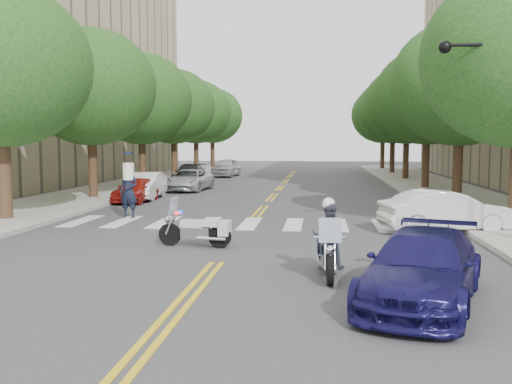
# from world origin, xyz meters

# --- Properties ---
(ground) EXTENTS (140.00, 140.00, 0.00)m
(ground) POSITION_xyz_m (0.00, 0.00, 0.00)
(ground) COLOR #38383A
(ground) RESTS_ON ground
(sidewalk_left) EXTENTS (5.00, 60.00, 0.15)m
(sidewalk_left) POSITION_xyz_m (-9.50, 22.00, 0.07)
(sidewalk_left) COLOR #9E9991
(sidewalk_left) RESTS_ON ground
(sidewalk_right) EXTENTS (5.00, 60.00, 0.15)m
(sidewalk_right) POSITION_xyz_m (9.50, 22.00, 0.07)
(sidewalk_right) COLOR #9E9991
(sidewalk_right) RESTS_ON ground
(tree_l_0) EXTENTS (6.40, 6.40, 8.45)m
(tree_l_0) POSITION_xyz_m (-8.80, 6.00, 5.55)
(tree_l_0) COLOR #382316
(tree_l_0) RESTS_ON ground
(tree_l_1) EXTENTS (6.40, 6.40, 8.45)m
(tree_l_1) POSITION_xyz_m (-8.80, 14.00, 5.55)
(tree_l_1) COLOR #382316
(tree_l_1) RESTS_ON ground
(tree_l_2) EXTENTS (6.40, 6.40, 8.45)m
(tree_l_2) POSITION_xyz_m (-8.80, 22.00, 5.55)
(tree_l_2) COLOR #382316
(tree_l_2) RESTS_ON ground
(tree_l_3) EXTENTS (6.40, 6.40, 8.45)m
(tree_l_3) POSITION_xyz_m (-8.80, 30.00, 5.55)
(tree_l_3) COLOR #382316
(tree_l_3) RESTS_ON ground
(tree_l_4) EXTENTS (6.40, 6.40, 8.45)m
(tree_l_4) POSITION_xyz_m (-8.80, 38.00, 5.55)
(tree_l_4) COLOR #382316
(tree_l_4) RESTS_ON ground
(tree_l_5) EXTENTS (6.40, 6.40, 8.45)m
(tree_l_5) POSITION_xyz_m (-8.80, 46.00, 5.55)
(tree_l_5) COLOR #382316
(tree_l_5) RESTS_ON ground
(tree_r_1) EXTENTS (6.40, 6.40, 8.45)m
(tree_r_1) POSITION_xyz_m (8.80, 14.00, 5.55)
(tree_r_1) COLOR #382316
(tree_r_1) RESTS_ON ground
(tree_r_2) EXTENTS (6.40, 6.40, 8.45)m
(tree_r_2) POSITION_xyz_m (8.80, 22.00, 5.55)
(tree_r_2) COLOR #382316
(tree_r_2) RESTS_ON ground
(tree_r_3) EXTENTS (6.40, 6.40, 8.45)m
(tree_r_3) POSITION_xyz_m (8.80, 30.00, 5.55)
(tree_r_3) COLOR #382316
(tree_r_3) RESTS_ON ground
(tree_r_4) EXTENTS (6.40, 6.40, 8.45)m
(tree_r_4) POSITION_xyz_m (8.80, 38.00, 5.55)
(tree_r_4) COLOR #382316
(tree_r_4) RESTS_ON ground
(tree_r_5) EXTENTS (6.40, 6.40, 8.45)m
(tree_r_5) POSITION_xyz_m (8.80, 46.00, 5.55)
(tree_r_5) COLOR #382316
(tree_r_5) RESTS_ON ground
(traffic_signal_pole) EXTENTS (2.82, 0.42, 6.00)m
(traffic_signal_pole) POSITION_xyz_m (7.72, 3.50, 3.72)
(traffic_signal_pole) COLOR black
(traffic_signal_pole) RESTS_ON ground
(motorcycle_police) EXTENTS (0.73, 2.12, 1.71)m
(motorcycle_police) POSITION_xyz_m (2.63, -1.02, 0.76)
(motorcycle_police) COLOR black
(motorcycle_police) RESTS_ON ground
(motorcycle_parked) EXTENTS (2.09, 0.66, 1.35)m
(motorcycle_parked) POSITION_xyz_m (-0.81, 2.00, 0.47)
(motorcycle_parked) COLOR black
(motorcycle_parked) RESTS_ON ground
(officer_standing) EXTENTS (0.81, 0.61, 2.02)m
(officer_standing) POSITION_xyz_m (-4.76, 7.56, 1.01)
(officer_standing) COLOR black
(officer_standing) RESTS_ON ground
(convertible) EXTENTS (4.38, 2.38, 1.37)m
(convertible) POSITION_xyz_m (6.46, 5.35, 0.68)
(convertible) COLOR white
(convertible) RESTS_ON ground
(sedan_blue) EXTENTS (3.14, 4.82, 1.30)m
(sedan_blue) POSITION_xyz_m (4.29, -2.95, 0.65)
(sedan_blue) COLOR #141147
(sedan_blue) RESTS_ON ground
(parked_car_a) EXTENTS (1.56, 3.61, 1.21)m
(parked_car_a) POSITION_xyz_m (-6.30, 13.00, 0.61)
(parked_car_a) COLOR #A71A11
(parked_car_a) RESTS_ON ground
(parked_car_b) EXTENTS (1.67, 4.16, 1.34)m
(parked_car_b) POSITION_xyz_m (-6.30, 14.50, 0.67)
(parked_car_b) COLOR white
(parked_car_b) RESTS_ON ground
(parked_car_c) EXTENTS (2.39, 4.63, 1.25)m
(parked_car_c) POSITION_xyz_m (-5.20, 19.50, 0.62)
(parked_car_c) COLOR #B5B8BE
(parked_car_c) RESTS_ON ground
(parked_car_d) EXTENTS (2.11, 4.71, 1.34)m
(parked_car_d) POSITION_xyz_m (-6.30, 24.50, 0.67)
(parked_car_d) COLOR black
(parked_car_d) RESTS_ON ground
(parked_car_e) EXTENTS (2.14, 4.57, 1.51)m
(parked_car_e) POSITION_xyz_m (-5.20, 32.92, 0.76)
(parked_car_e) COLOR #ADADB3
(parked_car_e) RESTS_ON ground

